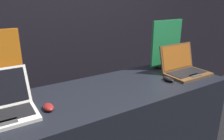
{
  "coord_description": "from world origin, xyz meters",
  "views": [
    {
      "loc": [
        -0.78,
        -0.94,
        1.57
      ],
      "look_at": [
        0.01,
        0.33,
        1.07
      ],
      "focal_mm": 35.0,
      "sensor_mm": 36.0,
      "label": 1
    }
  ],
  "objects": [
    {
      "name": "mouse_front",
      "position": [
        -0.48,
        0.27,
        0.94
      ],
      "size": [
        0.06,
        0.1,
        0.03
      ],
      "color": "maroon",
      "rests_on": "display_counter"
    },
    {
      "name": "promo_stand_back",
      "position": [
        0.73,
        0.52,
        1.14
      ],
      "size": [
        0.36,
        0.07,
        0.45
      ],
      "color": "black",
      "rests_on": "display_counter"
    },
    {
      "name": "laptop_front",
      "position": [
        -0.71,
        0.35,
        0.98
      ],
      "size": [
        0.34,
        0.34,
        0.24
      ],
      "color": "silver",
      "rests_on": "display_counter"
    },
    {
      "name": "laptop_back",
      "position": [
        0.73,
        0.29,
        0.98
      ],
      "size": [
        0.39,
        0.3,
        0.25
      ],
      "color": "brown",
      "rests_on": "display_counter"
    },
    {
      "name": "wall_back",
      "position": [
        0.0,
        1.52,
        1.4
      ],
      "size": [
        8.0,
        0.05,
        2.8
      ],
      "color": "black",
      "rests_on": "ground_plane"
    },
    {
      "name": "mouse_back",
      "position": [
        0.49,
        0.23,
        0.94
      ],
      "size": [
        0.06,
        0.11,
        0.03
      ],
      "color": "black",
      "rests_on": "display_counter"
    }
  ]
}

